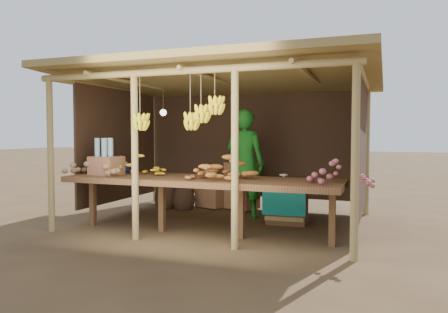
% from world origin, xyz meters
% --- Properties ---
extents(ground, '(60.00, 60.00, 0.00)m').
position_xyz_m(ground, '(0.00, 0.00, 0.00)').
color(ground, brown).
rests_on(ground, ground).
extents(stall_structure, '(4.70, 3.50, 2.43)m').
position_xyz_m(stall_structure, '(-0.01, 0.06, 1.92)').
color(stall_structure, tan).
rests_on(stall_structure, ground).
extents(counter, '(3.90, 1.05, 0.80)m').
position_xyz_m(counter, '(0.00, -0.95, 0.74)').
color(counter, brown).
rests_on(counter, ground).
extents(potato_heap, '(1.03, 0.70, 0.36)m').
position_xyz_m(potato_heap, '(-1.64, -1.00, 0.98)').
color(potato_heap, '#A27853').
rests_on(potato_heap, counter).
extents(sweet_potato_heap, '(1.02, 0.77, 0.36)m').
position_xyz_m(sweet_potato_heap, '(0.40, -1.07, 0.98)').
color(sweet_potato_heap, '#9E5E28').
rests_on(sweet_potato_heap, counter).
extents(onion_heap, '(0.80, 0.52, 0.35)m').
position_xyz_m(onion_heap, '(1.90, -1.19, 0.98)').
color(onion_heap, '#A8525C').
rests_on(onion_heap, counter).
extents(banana_pile, '(0.55, 0.34, 0.35)m').
position_xyz_m(banana_pile, '(-0.93, -0.79, 0.97)').
color(banana_pile, yellow).
rests_on(banana_pile, counter).
extents(tomato_basin, '(0.34, 0.34, 0.18)m').
position_xyz_m(tomato_basin, '(-1.58, -0.58, 0.87)').
color(tomato_basin, navy).
rests_on(tomato_basin, counter).
extents(bottle_box, '(0.46, 0.38, 0.55)m').
position_xyz_m(bottle_box, '(-1.50, -1.02, 1.01)').
color(bottle_box, '#9B6645').
rests_on(bottle_box, counter).
extents(vendor, '(0.70, 0.49, 1.82)m').
position_xyz_m(vendor, '(0.19, 0.51, 0.91)').
color(vendor, '#17671B').
rests_on(vendor, ground).
extents(tarp_crate, '(0.70, 0.61, 0.79)m').
position_xyz_m(tarp_crate, '(0.97, 0.27, 0.32)').
color(tarp_crate, brown).
rests_on(tarp_crate, ground).
extents(carton_stack, '(1.23, 0.58, 0.86)m').
position_xyz_m(carton_stack, '(-0.29, 1.20, 0.38)').
color(carton_stack, '#9B6645').
rests_on(carton_stack, ground).
extents(burlap_sacks, '(0.80, 0.42, 0.56)m').
position_xyz_m(burlap_sacks, '(-1.29, 0.79, 0.25)').
color(burlap_sacks, '#462F20').
rests_on(burlap_sacks, ground).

